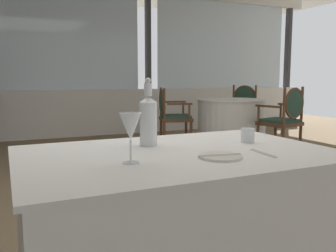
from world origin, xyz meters
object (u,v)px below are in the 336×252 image
(wine_glass, at_px, (130,128))
(dining_chair_0_2, at_px, (285,116))
(side_plate, at_px, (220,157))
(dining_chair_0_0, at_px, (243,107))
(water_bottle, at_px, (148,119))
(water_tumbler, at_px, (248,135))
(dining_chair_0_1, at_px, (170,112))

(wine_glass, bearing_deg, dining_chair_0_2, 39.42)
(side_plate, bearing_deg, dining_chair_0_0, 52.92)
(side_plate, relative_size, dining_chair_0_0, 0.19)
(side_plate, bearing_deg, dining_chair_0_2, 43.73)
(water_bottle, distance_m, water_tumbler, 0.51)
(dining_chair_0_0, distance_m, dining_chair_0_1, 1.66)
(side_plate, xyz_separation_m, dining_chair_0_0, (3.10, 4.11, -0.19))
(water_bottle, bearing_deg, water_tumbler, -15.35)
(water_bottle, relative_size, dining_chair_0_2, 0.34)
(wine_glass, distance_m, dining_chair_0_2, 3.89)
(dining_chair_0_2, bearing_deg, dining_chair_0_1, 29.93)
(water_tumbler, relative_size, dining_chair_0_1, 0.08)
(dining_chair_0_0, height_order, dining_chair_0_1, dining_chair_0_0)
(wine_glass, xyz_separation_m, water_tumbler, (0.68, 0.19, -0.10))
(water_bottle, bearing_deg, wine_glass, -121.56)
(side_plate, height_order, dining_chair_0_2, dining_chair_0_2)
(water_tumbler, distance_m, dining_chair_0_0, 4.77)
(water_bottle, xyz_separation_m, wine_glass, (-0.20, -0.32, 0.01))
(water_bottle, distance_m, dining_chair_0_2, 3.53)
(dining_chair_0_0, bearing_deg, side_plate, 9.49)
(dining_chair_0_0, bearing_deg, wine_glass, 6.02)
(water_bottle, distance_m, dining_chair_0_0, 4.97)
(wine_glass, relative_size, dining_chair_0_2, 0.20)
(wine_glass, relative_size, dining_chair_0_0, 0.20)
(water_bottle, height_order, dining_chair_0_1, water_bottle)
(side_plate, xyz_separation_m, dining_chair_0_1, (1.49, 3.72, -0.20))
(dining_chair_0_0, relative_size, dining_chair_0_2, 0.99)
(dining_chair_0_1, height_order, dining_chair_0_2, dining_chair_0_2)
(side_plate, xyz_separation_m, dining_chair_0_2, (2.63, 2.52, -0.18))
(dining_chair_0_1, bearing_deg, water_bottle, -99.82)
(dining_chair_0_0, bearing_deg, water_bottle, 5.34)
(water_tumbler, distance_m, dining_chair_0_1, 3.68)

